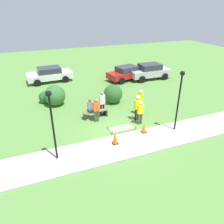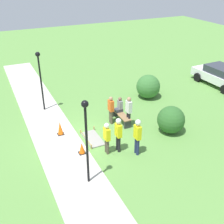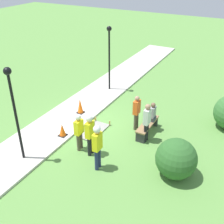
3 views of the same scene
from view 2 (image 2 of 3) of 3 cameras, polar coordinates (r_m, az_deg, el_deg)
The scene contains 18 objects.
ground_plane at distance 14.90m, azimuth -6.50°, elevation -5.55°, with size 60.00×60.00×0.00m, color #5B8E42.
sidewalk at distance 14.63m, azimuth -10.81°, elevation -6.38°, with size 28.00×2.31×0.10m.
wet_concrete_patch at distance 14.84m, azimuth -3.92°, elevation -5.43°, with size 1.64×0.83×0.26m.
traffic_cone_near_patch at distance 15.11m, azimuth -10.49°, elevation -3.25°, with size 0.34×0.34×0.75m.
traffic_cone_far_patch at distance 13.56m, azimuth -6.14°, elevation -7.31°, with size 0.34×0.34×0.58m.
park_bench at distance 16.24m, azimuth 1.88°, elevation -0.85°, with size 1.76×0.44×0.52m.
person_seated_on_bench at distance 16.30m, azimuth 1.53°, elevation 1.26°, with size 0.36×0.44×0.89m.
worker_supervisor at distance 13.39m, azimuth 1.31°, elevation -4.06°, with size 0.40×0.26×1.81m.
worker_assistant at distance 13.30m, azimuth -1.05°, elevation -4.86°, with size 0.40×0.24×1.66m.
worker_trainee at distance 13.20m, azimuth 5.20°, elevation -4.40°, with size 0.40×0.27×1.89m.
bystander_in_orange_shirt at distance 15.83m, azimuth -0.23°, elevation 0.72°, with size 0.40×0.22×1.67m.
bystander_in_gray_shirt at distance 15.56m, azimuth 3.42°, elevation 0.46°, with size 0.40×0.23×1.78m.
lamppost_near at distance 10.69m, azimuth -5.27°, elevation -3.84°, with size 0.28×0.28×3.74m.
lamppost_far at distance 17.13m, azimuth -14.44°, elevation 7.74°, with size 0.28×0.28×3.66m.
parked_car_white at distance 22.73m, azimuth 21.28°, elevation 6.94°, with size 4.50×2.31×1.46m.
shrub_rounded_near at distance 20.31m, azimuth 8.10°, elevation 5.35°, with size 0.96×0.96×0.96m.
shrub_rounded_mid at distance 19.26m, azimuth 7.36°, elevation 5.16°, with size 1.61×1.61×1.61m.
shrub_rounded_far at distance 15.42m, azimuth 11.89°, elevation -1.54°, with size 1.49×1.49×1.49m.
Camera 2 is at (11.90, -3.73, 8.16)m, focal length 45.00 mm.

